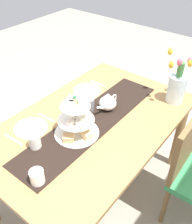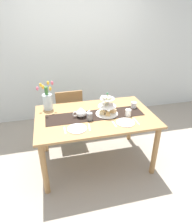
{
  "view_description": "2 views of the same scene",
  "coord_description": "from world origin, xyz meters",
  "px_view_note": "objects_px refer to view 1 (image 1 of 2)",
  "views": [
    {
      "loc": [
        1.1,
        0.9,
        1.94
      ],
      "look_at": [
        -0.03,
        0.01,
        0.85
      ],
      "focal_mm": 41.46,
      "sensor_mm": 36.0,
      "label": 1
    },
    {
      "loc": [
        -0.53,
        -2.24,
        2.01
      ],
      "look_at": [
        0.01,
        0.01,
        0.82
      ],
      "focal_mm": 31.45,
      "sensor_mm": 36.0,
      "label": 2
    }
  ],
  "objects_px": {
    "knife_left": "(75,98)",
    "fork_right": "(46,118)",
    "tiered_cake_stand": "(76,123)",
    "knife_right": "(14,140)",
    "tulip_vase": "(177,85)",
    "dinner_plate_right": "(31,128)",
    "mug_white_text": "(35,141)",
    "fork_left": "(98,84)",
    "dinner_plate_left": "(87,91)",
    "dining_table": "(92,133)",
    "cream_jug": "(37,177)",
    "mug_grey": "(89,104)",
    "teapot": "(108,103)"
  },
  "relations": [
    {
      "from": "dining_table",
      "to": "tiered_cake_stand",
      "type": "distance_m",
      "value": 0.26
    },
    {
      "from": "dining_table",
      "to": "tulip_vase",
      "type": "distance_m",
      "value": 0.74
    },
    {
      "from": "knife_left",
      "to": "dinner_plate_right",
      "type": "bearing_deg",
      "value": 0.0
    },
    {
      "from": "fork_left",
      "to": "knife_right",
      "type": "height_order",
      "value": "same"
    },
    {
      "from": "dinner_plate_right",
      "to": "tiered_cake_stand",
      "type": "bearing_deg",
      "value": 118.56
    },
    {
      "from": "mug_grey",
      "to": "mug_white_text",
      "type": "bearing_deg",
      "value": -2.07
    },
    {
      "from": "teapot",
      "to": "dinner_plate_left",
      "type": "relative_size",
      "value": 1.04
    },
    {
      "from": "dinner_plate_right",
      "to": "mug_white_text",
      "type": "relative_size",
      "value": 2.42
    },
    {
      "from": "cream_jug",
      "to": "knife_right",
      "type": "xyz_separation_m",
      "value": [
        -0.13,
        -0.38,
        -0.04
      ]
    },
    {
      "from": "dinner_plate_right",
      "to": "mug_grey",
      "type": "bearing_deg",
      "value": 156.81
    },
    {
      "from": "dining_table",
      "to": "knife_left",
      "type": "distance_m",
      "value": 0.33
    },
    {
      "from": "dining_table",
      "to": "dinner_plate_left",
      "type": "height_order",
      "value": "dinner_plate_left"
    },
    {
      "from": "teapot",
      "to": "fork_right",
      "type": "bearing_deg",
      "value": -37.77
    },
    {
      "from": "knife_right",
      "to": "cream_jug",
      "type": "bearing_deg",
      "value": 71.58
    },
    {
      "from": "fork_left",
      "to": "mug_white_text",
      "type": "distance_m",
      "value": 0.86
    },
    {
      "from": "tiered_cake_stand",
      "to": "tulip_vase",
      "type": "bearing_deg",
      "value": 155.86
    },
    {
      "from": "fork_left",
      "to": "dinner_plate_right",
      "type": "distance_m",
      "value": 0.75
    },
    {
      "from": "fork_left",
      "to": "knife_left",
      "type": "bearing_deg",
      "value": 0.0
    },
    {
      "from": "dinner_plate_right",
      "to": "fork_right",
      "type": "bearing_deg",
      "value": 180.0
    },
    {
      "from": "tulip_vase",
      "to": "dinner_plate_right",
      "type": "relative_size",
      "value": 1.74
    },
    {
      "from": "fork_right",
      "to": "dinner_plate_right",
      "type": "bearing_deg",
      "value": 0.0
    },
    {
      "from": "dinner_plate_left",
      "to": "dinner_plate_right",
      "type": "height_order",
      "value": "same"
    },
    {
      "from": "knife_right",
      "to": "mug_grey",
      "type": "xyz_separation_m",
      "value": [
        -0.56,
        0.18,
        0.05
      ]
    },
    {
      "from": "tulip_vase",
      "to": "knife_left",
      "type": "xyz_separation_m",
      "value": [
        0.46,
        -0.63,
        -0.14
      ]
    },
    {
      "from": "tiered_cake_stand",
      "to": "fork_right",
      "type": "xyz_separation_m",
      "value": [
        0.01,
        -0.29,
        -0.09
      ]
    },
    {
      "from": "tulip_vase",
      "to": "knife_right",
      "type": "xyz_separation_m",
      "value": [
        1.06,
        -0.63,
        -0.14
      ]
    },
    {
      "from": "fork_right",
      "to": "mug_white_text",
      "type": "bearing_deg",
      "value": 33.48
    },
    {
      "from": "fork_left",
      "to": "fork_right",
      "type": "xyz_separation_m",
      "value": [
        0.6,
        0.0,
        0.0
      ]
    },
    {
      "from": "knife_right",
      "to": "tiered_cake_stand",
      "type": "bearing_deg",
      "value": 136.44
    },
    {
      "from": "fork_left",
      "to": "knife_left",
      "type": "distance_m",
      "value": 0.29
    },
    {
      "from": "fork_right",
      "to": "mug_grey",
      "type": "relative_size",
      "value": 1.58
    },
    {
      "from": "cream_jug",
      "to": "dining_table",
      "type": "bearing_deg",
      "value": -170.86
    },
    {
      "from": "tulip_vase",
      "to": "fork_left",
      "type": "relative_size",
      "value": 2.67
    },
    {
      "from": "tulip_vase",
      "to": "fork_left",
      "type": "bearing_deg",
      "value": -74.85
    },
    {
      "from": "tiered_cake_stand",
      "to": "dining_table",
      "type": "bearing_deg",
      "value": -178.44
    },
    {
      "from": "dinner_plate_left",
      "to": "dinner_plate_right",
      "type": "xyz_separation_m",
      "value": [
        0.6,
        0.0,
        0.0
      ]
    },
    {
      "from": "teapot",
      "to": "fork_left",
      "type": "height_order",
      "value": "teapot"
    },
    {
      "from": "dinner_plate_right",
      "to": "knife_right",
      "type": "height_order",
      "value": "dinner_plate_right"
    },
    {
      "from": "fork_right",
      "to": "knife_left",
      "type": "bearing_deg",
      "value": 180.0
    },
    {
      "from": "tiered_cake_stand",
      "to": "knife_left",
      "type": "relative_size",
      "value": 1.79
    },
    {
      "from": "fork_right",
      "to": "tiered_cake_stand",
      "type": "bearing_deg",
      "value": 92.12
    },
    {
      "from": "tulip_vase",
      "to": "dinner_plate_left",
      "type": "distance_m",
      "value": 0.72
    },
    {
      "from": "dinner_plate_right",
      "to": "mug_white_text",
      "type": "bearing_deg",
      "value": 58.8
    },
    {
      "from": "fork_left",
      "to": "dinner_plate_right",
      "type": "height_order",
      "value": "dinner_plate_right"
    },
    {
      "from": "knife_left",
      "to": "fork_right",
      "type": "relative_size",
      "value": 1.13
    },
    {
      "from": "teapot",
      "to": "fork_left",
      "type": "distance_m",
      "value": 0.38
    },
    {
      "from": "tiered_cake_stand",
      "to": "knife_right",
      "type": "bearing_deg",
      "value": -43.56
    },
    {
      "from": "teapot",
      "to": "fork_right",
      "type": "height_order",
      "value": "teapot"
    },
    {
      "from": "tulip_vase",
      "to": "knife_right",
      "type": "height_order",
      "value": "tulip_vase"
    },
    {
      "from": "cream_jug",
      "to": "knife_right",
      "type": "bearing_deg",
      "value": -108.42
    }
  ]
}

